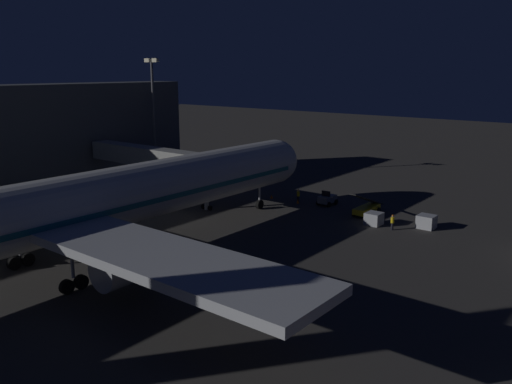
{
  "coord_description": "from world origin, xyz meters",
  "views": [
    {
      "loc": [
        -40.4,
        30.31,
        17.54
      ],
      "look_at": [
        -3.0,
        -16.61,
        3.5
      ],
      "focal_mm": 36.9,
      "sensor_mm": 36.0,
      "label": 1
    }
  ],
  "objects_px": {
    "traffic_cone_nose_port": "(298,201)",
    "traffic_cone_nose_starboard": "(272,196)",
    "ground_crew_by_belt_loader": "(298,195)",
    "airliner_at_gate": "(49,213)",
    "apron_floodlight_mast": "(154,111)",
    "baggage_container_near_belt": "(426,222)",
    "belt_loader": "(367,208)",
    "ground_crew_near_nose_gear": "(392,222)",
    "baggage_tug_spare": "(327,199)",
    "baggage_container_mid_row": "(374,219)",
    "jet_bridge": "(162,159)"
  },
  "relations": [
    {
      "from": "traffic_cone_nose_port",
      "to": "traffic_cone_nose_starboard",
      "type": "distance_m",
      "value": 4.4
    },
    {
      "from": "ground_crew_by_belt_loader",
      "to": "traffic_cone_nose_port",
      "type": "distance_m",
      "value": 0.82
    },
    {
      "from": "airliner_at_gate",
      "to": "apron_floodlight_mast",
      "type": "relative_size",
      "value": 3.69
    },
    {
      "from": "baggage_container_near_belt",
      "to": "airliner_at_gate",
      "type": "bearing_deg",
      "value": 59.67
    },
    {
      "from": "airliner_at_gate",
      "to": "baggage_container_near_belt",
      "type": "bearing_deg",
      "value": -120.33
    },
    {
      "from": "airliner_at_gate",
      "to": "belt_loader",
      "type": "height_order",
      "value": "airliner_at_gate"
    },
    {
      "from": "belt_loader",
      "to": "traffic_cone_nose_port",
      "type": "height_order",
      "value": "belt_loader"
    },
    {
      "from": "apron_floodlight_mast",
      "to": "ground_crew_near_nose_gear",
      "type": "bearing_deg",
      "value": 176.29
    },
    {
      "from": "baggage_container_near_belt",
      "to": "apron_floodlight_mast",
      "type": "bearing_deg",
      "value": 0.44
    },
    {
      "from": "airliner_at_gate",
      "to": "baggage_container_near_belt",
      "type": "relative_size",
      "value": 37.48
    },
    {
      "from": "baggage_tug_spare",
      "to": "ground_crew_by_belt_loader",
      "type": "bearing_deg",
      "value": 21.53
    },
    {
      "from": "airliner_at_gate",
      "to": "ground_crew_near_nose_gear",
      "type": "relative_size",
      "value": 39.93
    },
    {
      "from": "baggage_container_mid_row",
      "to": "baggage_container_near_belt",
      "type": "bearing_deg",
      "value": -154.67
    },
    {
      "from": "traffic_cone_nose_starboard",
      "to": "baggage_tug_spare",
      "type": "bearing_deg",
      "value": -167.47
    },
    {
      "from": "airliner_at_gate",
      "to": "baggage_container_mid_row",
      "type": "height_order",
      "value": "airliner_at_gate"
    },
    {
      "from": "ground_crew_near_nose_gear",
      "to": "baggage_container_mid_row",
      "type": "bearing_deg",
      "value": -13.96
    },
    {
      "from": "baggage_container_near_belt",
      "to": "traffic_cone_nose_port",
      "type": "distance_m",
      "value": 17.73
    },
    {
      "from": "airliner_at_gate",
      "to": "ground_crew_by_belt_loader",
      "type": "distance_m",
      "value": 35.04
    },
    {
      "from": "belt_loader",
      "to": "traffic_cone_nose_starboard",
      "type": "distance_m",
      "value": 14.26
    },
    {
      "from": "traffic_cone_nose_port",
      "to": "airliner_at_gate",
      "type": "bearing_deg",
      "value": 86.34
    },
    {
      "from": "apron_floodlight_mast",
      "to": "belt_loader",
      "type": "distance_m",
      "value": 38.93
    },
    {
      "from": "belt_loader",
      "to": "baggage_container_near_belt",
      "type": "xyz_separation_m",
      "value": [
        -7.88,
        0.85,
        -0.1
      ]
    },
    {
      "from": "jet_bridge",
      "to": "belt_loader",
      "type": "height_order",
      "value": "jet_bridge"
    },
    {
      "from": "belt_loader",
      "to": "traffic_cone_nose_port",
      "type": "distance_m",
      "value": 9.87
    },
    {
      "from": "apron_floodlight_mast",
      "to": "ground_crew_near_nose_gear",
      "type": "relative_size",
      "value": 10.82
    },
    {
      "from": "baggage_tug_spare",
      "to": "traffic_cone_nose_starboard",
      "type": "bearing_deg",
      "value": 12.53
    },
    {
      "from": "jet_bridge",
      "to": "baggage_container_mid_row",
      "type": "xyz_separation_m",
      "value": [
        -27.84,
        -7.21,
        -5.04
      ]
    },
    {
      "from": "ground_crew_near_nose_gear",
      "to": "ground_crew_by_belt_loader",
      "type": "height_order",
      "value": "ground_crew_by_belt_loader"
    },
    {
      "from": "ground_crew_near_nose_gear",
      "to": "ground_crew_by_belt_loader",
      "type": "relative_size",
      "value": 0.97
    },
    {
      "from": "belt_loader",
      "to": "ground_crew_near_nose_gear",
      "type": "xyz_separation_m",
      "value": [
        -5.19,
        3.97,
        0.13
      ]
    },
    {
      "from": "baggage_tug_spare",
      "to": "jet_bridge",
      "type": "bearing_deg",
      "value": 31.91
    },
    {
      "from": "baggage_container_near_belt",
      "to": "jet_bridge",
      "type": "bearing_deg",
      "value": 16.33
    },
    {
      "from": "jet_bridge",
      "to": "ground_crew_near_nose_gear",
      "type": "relative_size",
      "value": 14.0
    },
    {
      "from": "belt_loader",
      "to": "traffic_cone_nose_starboard",
      "type": "bearing_deg",
      "value": 2.22
    },
    {
      "from": "baggage_container_near_belt",
      "to": "belt_loader",
      "type": "bearing_deg",
      "value": -6.18
    },
    {
      "from": "airliner_at_gate",
      "to": "belt_loader",
      "type": "xyz_separation_m",
      "value": [
        -12.04,
        -34.91,
        -4.81
      ]
    },
    {
      "from": "airliner_at_gate",
      "to": "baggage_container_mid_row",
      "type": "xyz_separation_m",
      "value": [
        -14.68,
        -31.57,
        -4.95
      ]
    },
    {
      "from": "ground_crew_near_nose_gear",
      "to": "traffic_cone_nose_port",
      "type": "distance_m",
      "value": 15.43
    },
    {
      "from": "airliner_at_gate",
      "to": "apron_floodlight_mast",
      "type": "bearing_deg",
      "value": -52.89
    },
    {
      "from": "baggage_container_near_belt",
      "to": "traffic_cone_nose_starboard",
      "type": "distance_m",
      "value": 22.13
    },
    {
      "from": "belt_loader",
      "to": "ground_crew_by_belt_loader",
      "type": "height_order",
      "value": "belt_loader"
    },
    {
      "from": "traffic_cone_nose_port",
      "to": "ground_crew_by_belt_loader",
      "type": "bearing_deg",
      "value": -63.91
    },
    {
      "from": "apron_floodlight_mast",
      "to": "belt_loader",
      "type": "height_order",
      "value": "apron_floodlight_mast"
    },
    {
      "from": "baggage_tug_spare",
      "to": "baggage_container_near_belt",
      "type": "xyz_separation_m",
      "value": [
        -14.22,
        2.06,
        -0.03
      ]
    },
    {
      "from": "apron_floodlight_mast",
      "to": "belt_loader",
      "type": "relative_size",
      "value": 2.5
    },
    {
      "from": "baggage_tug_spare",
      "to": "baggage_container_near_belt",
      "type": "distance_m",
      "value": 14.37
    },
    {
      "from": "baggage_container_near_belt",
      "to": "traffic_cone_nose_starboard",
      "type": "xyz_separation_m",
      "value": [
        22.12,
        -0.3,
        -0.48
      ]
    },
    {
      "from": "ground_crew_near_nose_gear",
      "to": "traffic_cone_nose_starboard",
      "type": "distance_m",
      "value": 19.74
    },
    {
      "from": "ground_crew_near_nose_gear",
      "to": "traffic_cone_nose_starboard",
      "type": "relative_size",
      "value": 3.23
    },
    {
      "from": "jet_bridge",
      "to": "baggage_container_near_belt",
      "type": "relative_size",
      "value": 13.14
    }
  ]
}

